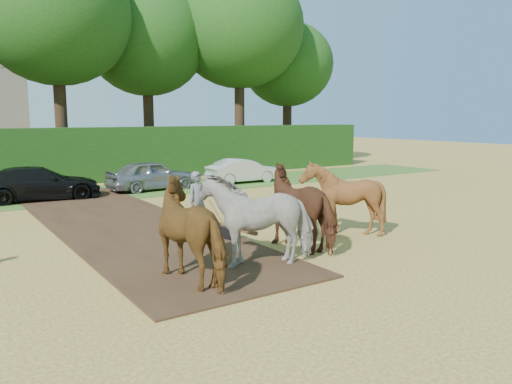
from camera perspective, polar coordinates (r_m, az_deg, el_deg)
ground at (r=10.77m, az=-10.78°, el=-10.99°), size 120.00×120.00×0.00m
earth_strip at (r=17.61m, az=-15.23°, el=-3.36°), size 4.50×17.00×0.05m
grass_verge at (r=23.97m, az=-24.01°, el=-0.71°), size 50.00×5.00×0.03m
hedgerow at (r=28.23m, az=-25.78°, el=3.52°), size 46.00×1.60×3.00m
plough_team at (r=13.09m, az=2.75°, el=-2.22°), size 7.58×6.01×2.28m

